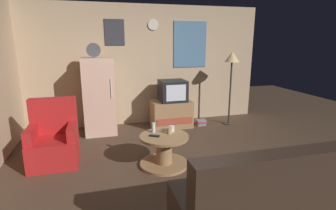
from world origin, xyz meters
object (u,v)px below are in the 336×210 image
Objects in this scene: fridge at (99,96)px; standing_lamp at (232,63)px; crt_tv at (173,91)px; wine_glass at (153,128)px; mug_ceramic_tan at (169,131)px; armchair at (54,141)px; tv_stand at (171,114)px; remote_control at (154,136)px; couch at (265,201)px; mug_ceramic_white at (172,129)px; book_stack at (201,122)px; coffee_table at (164,150)px.

standing_lamp is (2.76, -0.16, 0.60)m from fridge.
crt_tv is at bearing -0.52° from fridge.
mug_ceramic_tan is (0.22, -0.11, -0.03)m from wine_glass.
standing_lamp is at bearing 16.37° from armchair.
mug_ceramic_tan is at bearing -107.06° from tv_stand.
fridge is 1.90m from remote_control.
standing_lamp is 2.72m from remote_control.
armchair is at bearing 163.79° from mug_ceramic_tan.
couch is (0.73, -1.59, -0.17)m from remote_control.
tv_stand reaches higher than mug_ceramic_white.
tv_stand reaches higher than book_stack.
fridge reaches higher than tv_stand.
mug_ceramic_tan is at bearing -26.42° from wine_glass.
standing_lamp reaches higher than tv_stand.
armchair is at bearing -163.63° from standing_lamp.
mug_ceramic_tan reaches higher than book_stack.
crt_tv is 1.76m from mug_ceramic_tan.
armchair reaches higher than tv_stand.
couch reaches higher than coffee_table.
remote_control is at bearing -142.32° from standing_lamp.
wine_glass is at bearing -115.97° from crt_tv.
wine_glass is at bearing -145.27° from standing_lamp.
book_stack is (0.66, 3.21, -0.25)m from couch.
tv_stand is 0.87× the size of armchair.
armchair is (-2.21, -1.17, -0.45)m from crt_tv.
tv_stand is 1.56× the size of crt_tv.
fridge reaches higher than coffee_table.
remote_control reaches higher than coffee_table.
book_stack is at bearing 78.31° from couch.
mug_ceramic_white is 0.33m from remote_control.
tv_stand reaches higher than remote_control.
remote_control is (-0.30, -0.14, -0.03)m from mug_ceramic_white.
mug_ceramic_tan is 0.26m from remote_control.
standing_lamp is 1.44m from book_stack.
coffee_table is at bearing -147.13° from mug_ceramic_tan.
fridge reaches higher than couch.
fridge is 1.50m from crt_tv.
mug_ceramic_white is 1.00× the size of mug_ceramic_tan.
crt_tv is 0.75× the size of coffee_table.
standing_lamp reaches higher than wine_glass.
crt_tv reaches higher than coffee_table.
standing_lamp is at bearing 67.54° from couch.
crt_tv reaches higher than armchair.
mug_ceramic_tan is at bearing 46.72° from remote_control.
coffee_table is 0.35m from mug_ceramic_white.
armchair is 3.05m from couch.
standing_lamp reaches higher than remote_control.
standing_lamp reaches higher than armchair.
couch is (-0.02, -3.31, 0.03)m from tv_stand.
armchair reaches higher than wine_glass.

